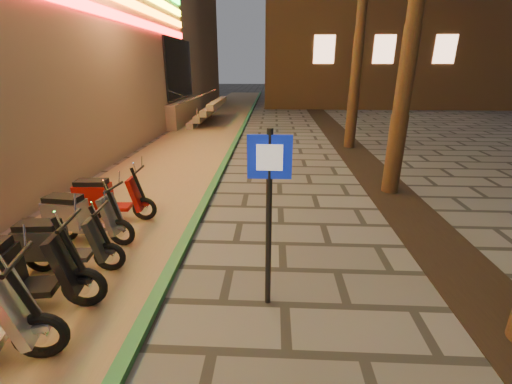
# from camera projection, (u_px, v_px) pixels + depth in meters

# --- Properties ---
(parking_strip) EXTENTS (3.40, 60.00, 0.01)m
(parking_strip) POSITION_uv_depth(u_px,v_px,m) (178.00, 158.00, 11.74)
(parking_strip) COLOR #8C7251
(parking_strip) RESTS_ON ground
(green_curb) EXTENTS (0.18, 60.00, 0.10)m
(green_curb) POSITION_uv_depth(u_px,v_px,m) (228.00, 157.00, 11.65)
(green_curb) COLOR #276835
(green_curb) RESTS_ON ground
(planting_strip) EXTENTS (1.20, 40.00, 0.02)m
(planting_strip) POSITION_uv_depth(u_px,v_px,m) (421.00, 226.00, 6.77)
(planting_strip) COLOR black
(planting_strip) RESTS_ON ground
(pedestrian_sign) EXTENTS (0.52, 0.09, 2.34)m
(pedestrian_sign) POSITION_uv_depth(u_px,v_px,m) (269.00, 197.00, 4.08)
(pedestrian_sign) COLOR black
(pedestrian_sign) RESTS_ON ground
(scooter_6) EXTENTS (1.86, 0.76, 1.31)m
(scooter_6) POSITION_uv_depth(u_px,v_px,m) (8.00, 273.00, 4.27)
(scooter_6) COLOR black
(scooter_6) RESTS_ON ground
(scooter_7) EXTENTS (1.55, 0.56, 1.09)m
(scooter_7) POSITION_uv_depth(u_px,v_px,m) (58.00, 244.00, 5.14)
(scooter_7) COLOR black
(scooter_7) RESTS_ON ground
(scooter_8) EXTENTS (1.62, 0.61, 1.14)m
(scooter_8) POSITION_uv_depth(u_px,v_px,m) (79.00, 217.00, 6.01)
(scooter_8) COLOR black
(scooter_8) RESTS_ON ground
(scooter_9) EXTENTS (1.60, 0.56, 1.13)m
(scooter_9) POSITION_uv_depth(u_px,v_px,m) (106.00, 198.00, 6.90)
(scooter_9) COLOR black
(scooter_9) RESTS_ON ground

